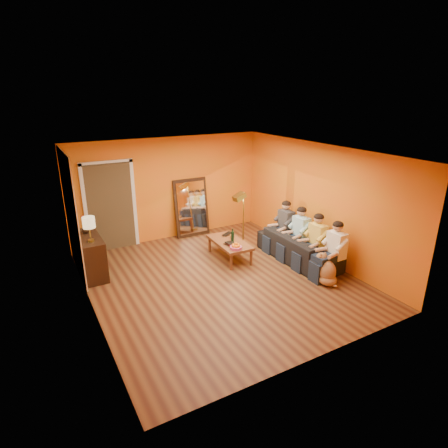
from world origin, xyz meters
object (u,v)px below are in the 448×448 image
sideboard (91,256)px  vase (86,228)px  mirror_frame (191,207)px  person_mid_right (301,233)px  coffee_table (230,250)px  table_lamp (90,229)px  person_far_left (336,249)px  tumbler (231,237)px  sofa (298,247)px  floor_lamp (243,223)px  dog (326,269)px  person_far_right (286,225)px  laptop (229,234)px  wine_bottle (233,235)px  person_mid_left (317,241)px

sideboard → vase: 0.58m
mirror_frame → person_mid_right: (1.58, -2.53, -0.15)m
sideboard → coffee_table: bearing=-13.7°
table_lamp → person_mid_right: bearing=-14.8°
vase → table_lamp: bearing=-90.0°
person_far_left → tumbler: (-1.33, 1.96, -0.15)m
sofa → floor_lamp: floor_lamp is taller
sideboard → dog: (4.00, -2.69, -0.10)m
person_mid_right → person_far_right: bearing=90.0°
coffee_table → laptop: laptop is taller
floor_lamp → dog: (0.61, -2.16, -0.39)m
sideboard → vase: size_ratio=6.21×
floor_lamp → wine_bottle: floor_lamp is taller
person_far_right → tumbler: person_far_right is taller
person_mid_right → wine_bottle: bearing=153.7°
table_lamp → vase: bearing=90.0°
sofa → laptop: (-1.14, 1.19, 0.12)m
floor_lamp → person_far_right: 1.05m
person_far_left → person_mid_left: bearing=90.0°
sofa → person_mid_right: person_mid_right is taller
floor_lamp → tumbler: (-0.36, -0.06, -0.26)m
sofa → vase: (-4.24, 1.80, 0.64)m
sofa → tumbler: size_ratio=22.60×
person_mid_right → floor_lamp: bearing=136.6°
mirror_frame → laptop: (0.31, -1.44, -0.33)m
coffee_table → floor_lamp: bearing=22.8°
person_far_right → floor_lamp: bearing=159.2°
sideboard → coffee_table: (2.92, -0.71, -0.21)m
person_far_left → person_mid_right: (0.00, 1.10, 0.00)m
coffee_table → person_far_left: bearing=-49.8°
wine_bottle → person_mid_left: bearing=-41.6°
sideboard → laptop: size_ratio=3.71×
table_lamp → sofa: bearing=-16.5°
sofa → dog: (-0.24, -1.14, 0.02)m
sideboard → table_lamp: (0.00, -0.30, 0.68)m
person_far_right → tumbler: bearing=166.9°
table_lamp → vase: 0.57m
table_lamp → person_far_left: (4.37, -2.25, -0.49)m
person_mid_left → laptop: (-1.27, 1.64, -0.18)m
tumbler → vase: vase is taller
wine_bottle → person_far_right: bearing=-5.7°
table_lamp → vase: (0.00, 0.55, -0.16)m
floor_lamp → vase: 3.49m
coffee_table → laptop: (0.18, 0.35, 0.22)m
person_mid_right → wine_bottle: person_mid_right is taller
coffee_table → tumbler: (0.12, 0.12, 0.25)m
mirror_frame → coffee_table: 1.88m
dog → laptop: 2.50m
vase → coffee_table: bearing=-18.3°
wine_bottle → laptop: size_ratio=0.98×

